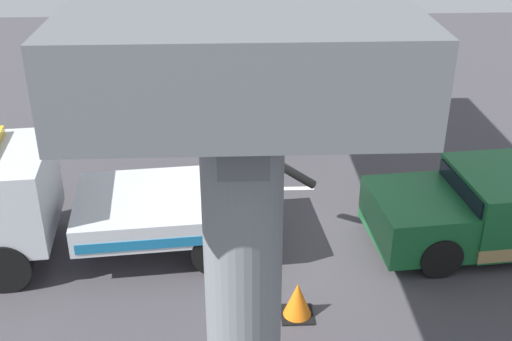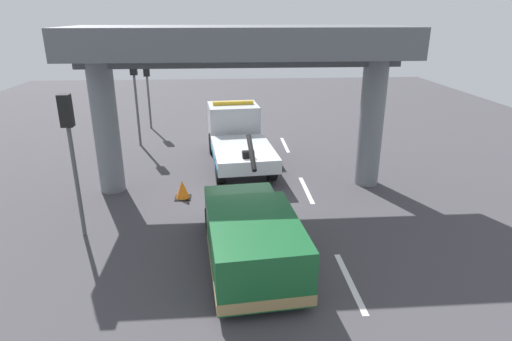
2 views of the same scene
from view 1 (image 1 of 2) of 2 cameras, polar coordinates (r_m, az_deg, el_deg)
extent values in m
cube|color=#423F44|center=(13.37, 0.84, -6.86)|extent=(60.00, 40.00, 0.10)
cube|color=silver|center=(16.79, 21.27, -1.13)|extent=(2.60, 0.16, 0.01)
cube|color=silver|center=(15.42, 0.35, -1.65)|extent=(2.60, 0.16, 0.01)
cube|color=silver|center=(16.31, -21.22, -1.96)|extent=(2.60, 0.16, 0.01)
cube|color=silver|center=(12.99, -7.29, -3.15)|extent=(4.05, 2.75, 0.55)
cube|color=#196B9E|center=(12.00, -7.14, -6.36)|extent=(3.63, 0.36, 0.20)
cylinder|color=black|center=(12.80, 2.35, 0.34)|extent=(1.42, 0.31, 1.07)
cylinder|color=black|center=(12.85, -1.21, -1.23)|extent=(0.40, 0.48, 0.36)
cylinder|color=black|center=(12.75, -21.38, -7.90)|extent=(1.03, 0.41, 1.00)
cylinder|color=black|center=(14.47, -19.77, -3.24)|extent=(1.03, 0.41, 1.00)
cylinder|color=black|center=(12.34, -3.48, -7.04)|extent=(1.03, 0.41, 1.00)
cylinder|color=black|center=(14.11, -4.17, -2.34)|extent=(1.03, 0.41, 1.00)
cube|color=#195B2D|center=(13.31, 13.99, -4.09)|extent=(1.92, 2.27, 0.95)
cube|color=black|center=(13.39, 17.59, -1.94)|extent=(0.24, 1.93, 0.59)
cylinder|color=black|center=(12.77, 15.98, -7.32)|extent=(0.86, 0.36, 0.84)
cylinder|color=black|center=(14.27, 13.09, -3.07)|extent=(0.86, 0.36, 0.84)
cylinder|color=slate|center=(7.90, -1.11, -11.75)|extent=(0.91, 0.91, 4.91)
cylinder|color=slate|center=(16.76, -1.94, 9.83)|extent=(0.91, 0.91, 4.91)
cube|color=#4A4E52|center=(11.40, -1.84, 13.46)|extent=(0.50, 11.45, 0.36)
cone|color=orange|center=(11.40, 3.70, -11.35)|extent=(0.52, 0.52, 0.68)
cube|color=black|center=(11.60, 3.65, -12.61)|extent=(0.57, 0.57, 0.03)
camera|label=2|loc=(18.83, 55.53, 12.61)|focal=30.05mm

